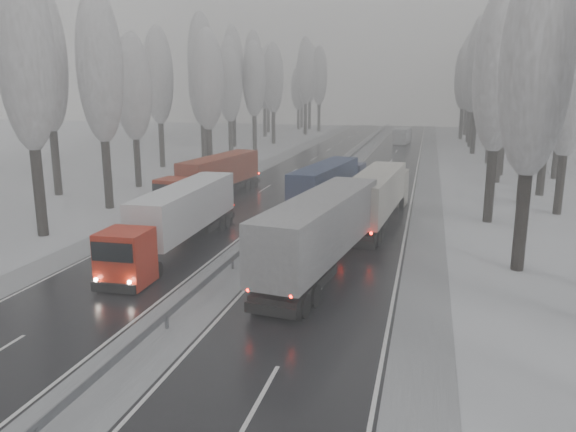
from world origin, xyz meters
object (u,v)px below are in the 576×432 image
at_px(box_truck_distant, 402,136).
at_px(truck_red_red, 214,175).
at_px(truck_cream_box, 379,193).
at_px(truck_blue_box, 329,182).
at_px(truck_red_white, 179,215).
at_px(truck_grey_tarp, 328,226).

bearing_deg(box_truck_distant, truck_red_red, -99.76).
xyz_separation_m(truck_cream_box, truck_red_red, (-14.92, 5.95, -0.14)).
bearing_deg(truck_red_red, truck_blue_box, 0.49).
xyz_separation_m(truck_cream_box, truck_red_white, (-11.08, -9.62, -0.08)).
distance_m(truck_blue_box, truck_red_white, 15.86).
height_order(truck_cream_box, truck_red_white, truck_cream_box).
relative_size(truck_cream_box, truck_red_red, 1.06).
xyz_separation_m(box_truck_distant, truck_red_white, (-9.87, -69.04, 0.78)).
bearing_deg(truck_grey_tarp, truck_cream_box, 89.22).
distance_m(truck_grey_tarp, truck_blue_box, 16.28).
bearing_deg(box_truck_distant, truck_grey_tarp, -85.79).
distance_m(truck_blue_box, truck_red_red, 10.54).
relative_size(truck_red_white, truck_red_red, 1.02).
xyz_separation_m(truck_grey_tarp, truck_cream_box, (1.72, 11.27, -0.20)).
xyz_separation_m(truck_blue_box, truck_red_red, (-10.48, 1.18, 0.00)).
relative_size(box_truck_distant, truck_red_red, 0.52).
bearing_deg(truck_red_white, truck_red_red, 102.08).
bearing_deg(truck_red_red, truck_red_white, -69.27).
xyz_separation_m(truck_blue_box, box_truck_distant, (3.22, 54.64, -0.73)).
xyz_separation_m(truck_red_white, truck_red_red, (-3.83, 15.58, -0.05)).
bearing_deg(truck_red_white, truck_blue_box, 63.49).
relative_size(truck_grey_tarp, box_truck_distant, 2.20).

